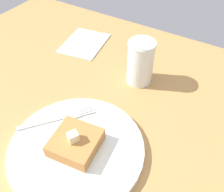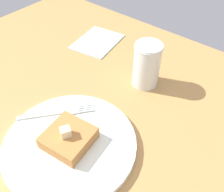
% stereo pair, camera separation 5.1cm
% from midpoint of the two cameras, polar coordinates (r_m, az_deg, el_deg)
% --- Properties ---
extents(plate, '(0.25, 0.25, 0.01)m').
position_cam_midpoint_polar(plate, '(0.48, -11.19, -11.84)').
color(plate, white).
rests_on(plate, table_surface).
extents(toast_slice_center, '(0.09, 0.09, 0.03)m').
position_cam_midpoint_polar(toast_slice_center, '(0.47, -11.51, -10.55)').
color(toast_slice_center, '#B8783C').
rests_on(toast_slice_center, plate).
extents(butter_pat_primary, '(0.02, 0.02, 0.02)m').
position_cam_midpoint_polar(butter_pat_primary, '(0.45, -12.20, -9.31)').
color(butter_pat_primary, '#F4E7B5').
rests_on(butter_pat_primary, toast_slice_center).
extents(fork, '(0.11, 0.13, 0.00)m').
position_cam_midpoint_polar(fork, '(0.53, -14.14, -4.92)').
color(fork, silver).
rests_on(fork, plate).
extents(syrup_jar, '(0.06, 0.06, 0.11)m').
position_cam_midpoint_polar(syrup_jar, '(0.59, 4.00, 7.17)').
color(syrup_jar, '#3C1707').
rests_on(syrup_jar, table_surface).
extents(napkin, '(0.13, 0.16, 0.00)m').
position_cam_midpoint_polar(napkin, '(0.76, -8.31, 11.78)').
color(napkin, silver).
rests_on(napkin, table_surface).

